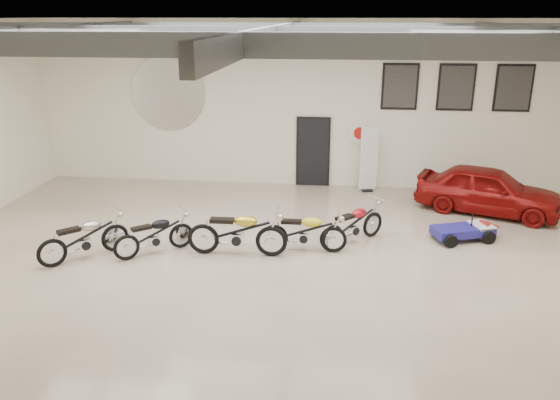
# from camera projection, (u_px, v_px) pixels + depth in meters

# --- Properties ---
(floor) EXTENTS (16.00, 12.00, 0.01)m
(floor) POSITION_uv_depth(u_px,v_px,m) (274.00, 267.00, 11.64)
(floor) COLOR #C6B597
(floor) RESTS_ON ground
(ceiling) EXTENTS (16.00, 12.00, 0.01)m
(ceiling) POSITION_uv_depth(u_px,v_px,m) (273.00, 21.00, 10.02)
(ceiling) COLOR gray
(ceiling) RESTS_ON back_wall
(back_wall) EXTENTS (16.00, 0.02, 5.00)m
(back_wall) POSITION_uv_depth(u_px,v_px,m) (298.00, 105.00, 16.47)
(back_wall) COLOR white
(back_wall) RESTS_ON floor
(ceiling_beams) EXTENTS (15.80, 11.80, 0.32)m
(ceiling_beams) POSITION_uv_depth(u_px,v_px,m) (273.00, 35.00, 10.10)
(ceiling_beams) COLOR slate
(ceiling_beams) RESTS_ON ceiling
(door) EXTENTS (0.92, 0.08, 2.10)m
(door) POSITION_uv_depth(u_px,v_px,m) (313.00, 153.00, 16.84)
(door) COLOR black
(door) RESTS_ON back_wall
(logo_plaque) EXTENTS (2.30, 0.06, 1.16)m
(logo_plaque) POSITION_uv_depth(u_px,v_px,m) (168.00, 93.00, 16.74)
(logo_plaque) COLOR silver
(logo_plaque) RESTS_ON back_wall
(poster_left) EXTENTS (1.05, 0.08, 1.35)m
(poster_left) POSITION_uv_depth(u_px,v_px,m) (400.00, 87.00, 15.93)
(poster_left) COLOR black
(poster_left) RESTS_ON back_wall
(poster_mid) EXTENTS (1.05, 0.08, 1.35)m
(poster_mid) POSITION_uv_depth(u_px,v_px,m) (456.00, 87.00, 15.76)
(poster_mid) COLOR black
(poster_mid) RESTS_ON back_wall
(poster_right) EXTENTS (1.05, 0.08, 1.35)m
(poster_right) POSITION_uv_depth(u_px,v_px,m) (514.00, 88.00, 15.59)
(poster_right) COLOR black
(poster_right) RESTS_ON back_wall
(oil_sign) EXTENTS (0.72, 0.10, 0.72)m
(oil_sign) POSITION_uv_depth(u_px,v_px,m) (360.00, 133.00, 16.49)
(oil_sign) COLOR white
(oil_sign) RESTS_ON back_wall
(banner_stand) EXTENTS (0.57, 0.33, 1.95)m
(banner_stand) POSITION_uv_depth(u_px,v_px,m) (369.00, 160.00, 16.27)
(banner_stand) COLOR white
(banner_stand) RESTS_ON floor
(motorcycle_silver) EXTENTS (1.85, 1.80, 1.02)m
(motorcycle_silver) POSITION_uv_depth(u_px,v_px,m) (84.00, 237.00, 11.87)
(motorcycle_silver) COLOR silver
(motorcycle_silver) RESTS_ON floor
(motorcycle_black) EXTENTS (1.77, 1.56, 0.94)m
(motorcycle_black) POSITION_uv_depth(u_px,v_px,m) (154.00, 234.00, 12.14)
(motorcycle_black) COLOR silver
(motorcycle_black) RESTS_ON floor
(motorcycle_gold) EXTENTS (2.20, 0.73, 1.13)m
(motorcycle_gold) POSITION_uv_depth(u_px,v_px,m) (237.00, 231.00, 12.04)
(motorcycle_gold) COLOR silver
(motorcycle_gold) RESTS_ON floor
(motorcycle_yellow) EXTENTS (1.91, 0.62, 0.99)m
(motorcycle_yellow) POSITION_uv_depth(u_px,v_px,m) (304.00, 231.00, 12.26)
(motorcycle_yellow) COLOR silver
(motorcycle_yellow) RESTS_ON floor
(motorcycle_red) EXTENTS (1.77, 1.76, 0.99)m
(motorcycle_red) POSITION_uv_depth(u_px,v_px,m) (353.00, 224.00, 12.68)
(motorcycle_red) COLOR silver
(motorcycle_red) RESTS_ON floor
(go_kart) EXTENTS (1.93, 1.34, 0.64)m
(go_kart) POSITION_uv_depth(u_px,v_px,m) (469.00, 227.00, 12.95)
(go_kart) COLOR navy
(go_kart) RESTS_ON floor
(vintage_car) EXTENTS (2.74, 4.03, 1.27)m
(vintage_car) POSITION_uv_depth(u_px,v_px,m) (488.00, 190.00, 14.64)
(vintage_car) COLOR maroon
(vintage_car) RESTS_ON floor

